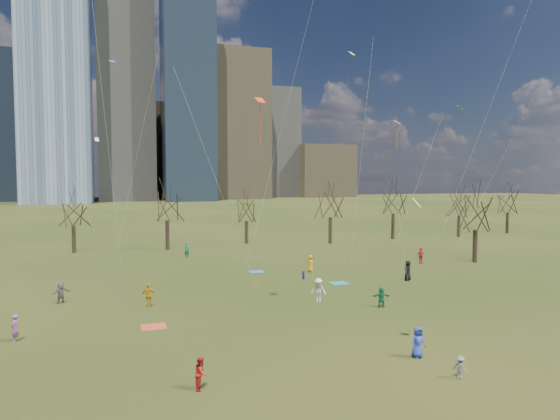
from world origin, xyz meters
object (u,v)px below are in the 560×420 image
object	(u,v)px
blanket_navy	(256,272)
person_0	(418,342)
blanket_crimson	(154,327)
person_4	(149,295)
blanket_teal	(339,283)
person_2	(201,373)

from	to	relation	value
blanket_navy	person_0	world-z (taller)	person_0
blanket_navy	blanket_crimson	distance (m)	20.38
person_4	blanket_teal	bearing A→B (deg)	-159.56
person_4	person_2	bearing A→B (deg)	104.21
blanket_teal	blanket_navy	xyz separation A→B (m)	(-5.80, 7.99, 0.00)
person_4	blanket_navy	bearing A→B (deg)	-126.21
person_2	person_4	distance (m)	16.11
blanket_crimson	person_2	distance (m)	10.82
blanket_crimson	person_4	world-z (taller)	person_4
blanket_teal	blanket_crimson	world-z (taller)	same
blanket_crimson	person_2	bearing A→B (deg)	-82.81
blanket_teal	person_4	distance (m)	17.79
blanket_teal	person_4	bearing A→B (deg)	-169.09
blanket_crimson	person_2	world-z (taller)	person_2
blanket_teal	blanket_crimson	bearing A→B (deg)	-153.52
blanket_crimson	person_4	bearing A→B (deg)	89.61
person_2	person_4	world-z (taller)	person_4
blanket_navy	blanket_crimson	bearing A→B (deg)	-124.99
blanket_navy	person_2	distance (m)	29.31
person_2	blanket_navy	bearing A→B (deg)	2.02
blanket_teal	blanket_navy	bearing A→B (deg)	125.96
blanket_navy	blanket_crimson	world-z (taller)	same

